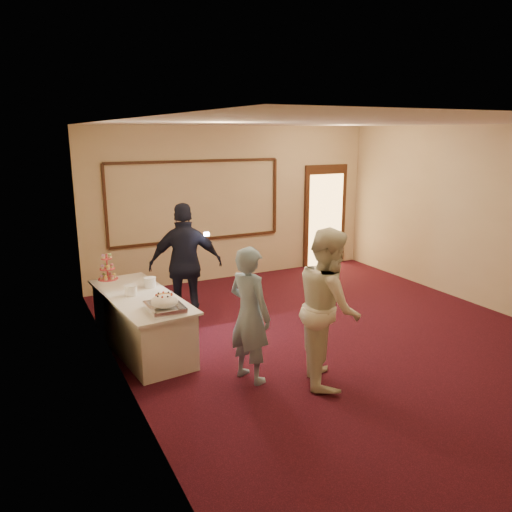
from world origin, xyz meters
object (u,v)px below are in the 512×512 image
Objects in this scene: man at (250,315)px; pavlova_tray at (165,304)px; woman at (328,306)px; plate_stack_a at (131,290)px; buffet_table at (142,322)px; cupcake_stand at (107,269)px; plate_stack_b at (150,282)px; guest at (186,265)px; tart at (164,297)px.

pavlova_tray is at bearing 29.48° from man.
plate_stack_a is at bearing 68.85° from woman.
buffet_table is 1.19× the size of woman.
plate_stack_b is at bearing -55.82° from cupcake_stand.
pavlova_tray is 1.55m from guest.
plate_stack_a reaches higher than buffet_table.
plate_stack_b is 1.85m from man.
tart is (0.24, -0.32, 0.41)m from buffet_table.
plate_stack_b is at bearing 36.81° from plate_stack_a.
buffet_table is at bearing 126.28° from tart.
guest reaches higher than plate_stack_a.
plate_stack_a is 0.50m from tart.
woman is (0.81, -0.42, 0.11)m from man.
buffet_table is at bearing -17.73° from plate_stack_a.
buffet_table is 12.90× the size of plate_stack_a.
tart is 0.17× the size of man.
man is at bearing -67.17° from plate_stack_b.
woman is (1.85, -1.89, 0.08)m from plate_stack_a.
man reaches higher than pavlova_tray.
man reaches higher than cupcake_stand.
pavlova_tray is 0.36× the size of man.
plate_stack_a is at bearing -143.19° from plate_stack_b.
guest reaches higher than plate_stack_b.
woman is at bearing -137.34° from man.
plate_stack_b is at bearing 3.06° from man.
man is 2.06m from guest.
plate_stack_b reaches higher than tart.
pavlova_tray is 3.41× the size of plate_stack_b.
cupcake_stand is 2.49× the size of plate_stack_b.
man is at bearing -54.64° from plate_stack_a.
cupcake_stand is at bearing -1.61° from guest.
plate_stack_b is (0.21, 0.28, 0.45)m from buffet_table.
pavlova_tray is 0.31× the size of guest.
plate_stack_a is at bearing 45.71° from guest.
cupcake_stand reaches higher than plate_stack_a.
buffet_table is at bearing 67.64° from woman.
woman reaches higher than tart.
tart is (0.03, -0.60, -0.04)m from plate_stack_b.
pavlova_tray is 0.80m from plate_stack_a.
tart is 0.15× the size of guest.
woman is at bearing -45.61° from plate_stack_a.
plate_stack_b is at bearing 60.10° from woman.
guest is (0.62, 0.95, 0.14)m from tart.
pavlova_tray is at bearing -95.11° from plate_stack_b.
buffet_table is 1.11m from cupcake_stand.
woman is (1.98, -2.79, 0.00)m from cupcake_stand.
cupcake_stand is at bearing 98.13° from plate_stack_a.
man is (0.81, -0.70, -0.04)m from pavlova_tray.
cupcake_stand reaches higher than pavlova_tray.
pavlova_tray is 1.37× the size of cupcake_stand.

